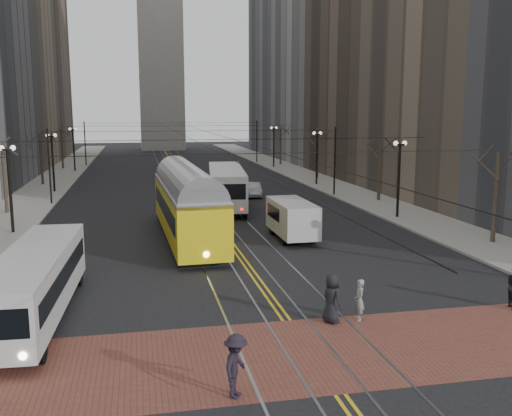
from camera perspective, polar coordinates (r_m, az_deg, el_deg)
name	(u,v)px	position (r m, az deg, el deg)	size (l,w,h in m)	color
ground	(280,312)	(23.54, 2.46, -10.36)	(260.00, 260.00, 0.00)	black
sidewalk_left	(51,184)	(67.57, -19.82, 2.32)	(5.00, 140.00, 0.15)	gray
sidewalk_right	(309,177)	(69.97, 5.32, 3.08)	(5.00, 140.00, 0.15)	gray
crosswalk_band	(310,352)	(19.96, 5.37, -14.16)	(25.00, 6.00, 0.01)	brown
streetcar_rails	(186,181)	(67.13, -7.03, 2.71)	(4.80, 130.00, 0.02)	gray
centre_lines	(186,181)	(67.13, -7.03, 2.72)	(0.42, 130.00, 0.01)	gold
building_left_far	(14,40)	(109.92, -23.06, 15.17)	(16.00, 20.00, 40.00)	brown
building_right_mid	(391,37)	(74.74, 13.34, 16.30)	(16.00, 20.00, 34.00)	brown
building_right_far	(300,47)	(112.44, 4.43, 15.75)	(16.00, 20.00, 40.00)	slate
lamp_posts	(201,171)	(50.75, -5.54, 3.68)	(27.60, 57.20, 5.60)	black
street_trees	(194,165)	(57.18, -6.26, 4.34)	(31.68, 53.28, 5.60)	#382D23
trolley_wires	(194,155)	(56.69, -6.23, 5.28)	(25.96, 120.00, 6.60)	black
transit_bus	(36,285)	(23.98, -21.16, -7.23)	(2.26, 10.85, 2.71)	silver
streetcar	(187,211)	(36.34, -6.90, -0.28)	(2.87, 15.47, 3.65)	yellow
rear_bus	(226,188)	(48.16, -2.99, 2.03)	(2.76, 12.72, 3.32)	#B9B9B9
cargo_van	(292,220)	(36.20, 3.62, -1.24)	(2.11, 5.49, 2.43)	silver
sedan_grey	(246,190)	(54.32, -0.99, 1.85)	(1.57, 3.90, 1.33)	#3F4246
sedan_silver	(253,189)	(54.41, -0.30, 1.86)	(1.40, 4.02, 1.32)	#9A9CA1
pedestrian_a	(332,298)	(22.32, 7.58, -8.95)	(0.93, 0.60, 1.90)	black
pedestrian_b	(359,300)	(22.75, 10.29, -9.03)	(0.59, 0.39, 1.63)	gray
pedestrian_d	(236,366)	(16.73, -2.03, -15.51)	(1.20, 0.69, 1.86)	black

